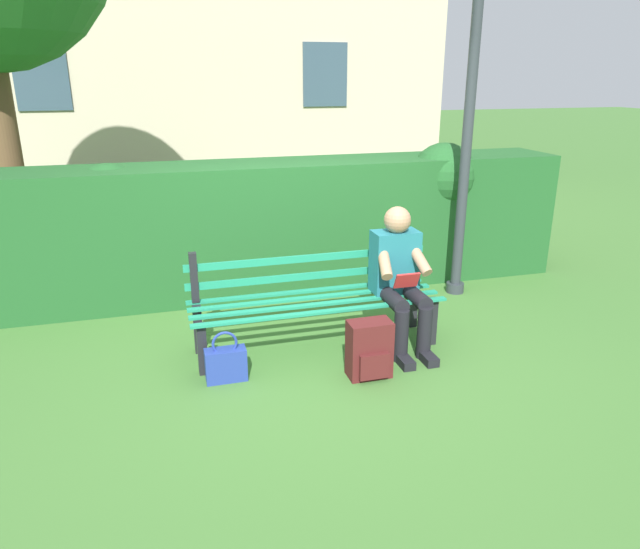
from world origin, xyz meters
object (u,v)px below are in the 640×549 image
Objects in this scene: backpack at (369,350)px; handbag at (226,363)px; lamp_post at (475,43)px; park_bench at (314,298)px; person_seated at (400,275)px.

backpack reaches higher than handbag.
lamp_post reaches higher than handbag.
park_bench is at bearing 24.42° from lamp_post.
handbag is (1.47, 0.24, -0.47)m from person_seated.
park_bench reaches higher than handbag.
person_seated is at bearing 42.06° from lamp_post.
park_bench is 0.94m from handbag.
backpack is at bearing 43.74° from lamp_post.
person_seated is (-0.68, 0.17, 0.19)m from park_bench.
person_seated is at bearing 165.98° from park_bench.
person_seated reaches higher than backpack.
park_bench is 0.54× the size of lamp_post.
park_bench is at bearing -68.51° from backpack.
backpack is (-0.25, 0.64, -0.20)m from park_bench.
lamp_post is at bearing -154.71° from handbag.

